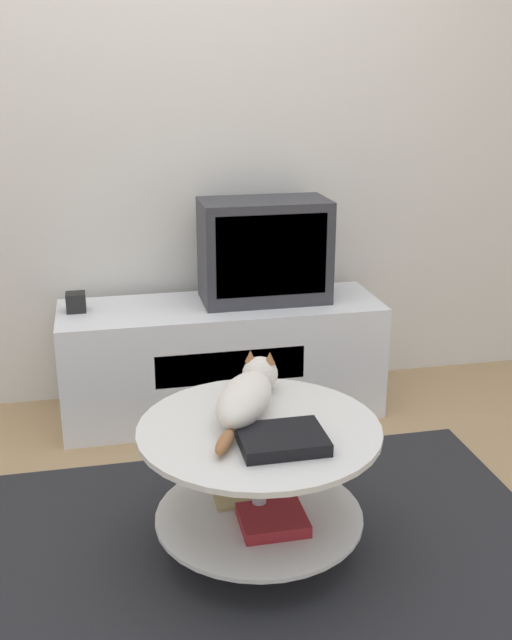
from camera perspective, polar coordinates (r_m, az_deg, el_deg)
ground_plane at (r=2.46m, az=-1.42°, el=-18.29°), size 12.00×12.00×0.00m
wall_back at (r=3.38m, az=-6.30°, el=15.59°), size 8.00×0.05×2.60m
rug at (r=2.45m, az=-1.43°, el=-18.10°), size 2.09×1.39×0.02m
tv_stand at (r=3.32m, az=-2.62°, el=-2.97°), size 1.39×0.45×0.51m
tv at (r=3.24m, az=0.64°, el=5.30°), size 0.55×0.29×0.44m
speaker at (r=3.22m, az=-13.56°, el=1.33°), size 0.08×0.08×0.08m
coffee_table at (r=2.34m, az=0.29°, el=-11.60°), size 0.74×0.74×0.43m
dvd_box at (r=2.16m, az=2.00°, el=-9.09°), size 0.24×0.19×0.04m
cat at (r=2.33m, az=-0.66°, el=-5.69°), size 0.29×0.51×0.14m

